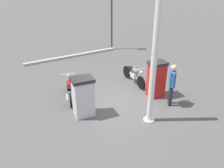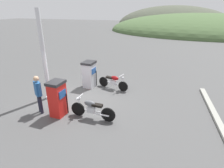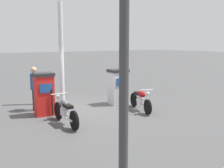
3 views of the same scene
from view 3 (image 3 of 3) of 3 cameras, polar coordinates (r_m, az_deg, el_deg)
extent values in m
plane|color=#4C4C4C|center=(10.68, -5.04, -5.63)|extent=(120.00, 120.00, 0.00)
cube|color=red|center=(10.18, -14.12, -2.42)|extent=(0.56, 0.67, 1.44)
cube|color=#1E478C|center=(9.86, -13.75, -0.89)|extent=(0.06, 0.45, 0.32)
cube|color=#262628|center=(10.06, -14.29, 1.96)|extent=(0.62, 0.74, 0.12)
cylinder|color=black|center=(9.98, -12.51, -3.85)|extent=(0.05, 0.05, 0.94)
cube|color=silver|center=(11.63, 1.25, -0.88)|extent=(0.62, 0.74, 1.39)
cube|color=#1E478C|center=(11.33, 2.05, 0.43)|extent=(0.06, 0.50, 0.32)
cube|color=#262628|center=(11.53, 1.26, 2.83)|extent=(0.68, 0.82, 0.12)
cylinder|color=black|center=(11.50, 3.03, -2.06)|extent=(0.05, 0.05, 0.91)
cylinder|color=black|center=(9.59, -11.27, -5.56)|extent=(0.61, 0.08, 0.61)
cylinder|color=black|center=(8.35, -7.97, -7.63)|extent=(0.61, 0.08, 0.61)
cube|color=silver|center=(8.99, -9.87, -5.84)|extent=(0.37, 0.21, 0.24)
cylinder|color=silver|center=(8.95, -9.75, -6.22)|extent=(1.03, 0.08, 0.05)
ellipsoid|color=#595B60|center=(8.98, -10.09, -4.01)|extent=(0.49, 0.23, 0.24)
cube|color=black|center=(8.68, -9.26, -4.64)|extent=(0.45, 0.21, 0.10)
cylinder|color=silver|center=(9.48, -11.24, -3.85)|extent=(0.26, 0.05, 0.57)
cylinder|color=silver|center=(9.34, -11.13, -2.03)|extent=(0.05, 0.56, 0.04)
sphere|color=silver|center=(9.46, -11.32, -2.65)|extent=(0.14, 0.14, 0.14)
cylinder|color=silver|center=(8.48, -9.27, -7.27)|extent=(0.55, 0.09, 0.07)
cylinder|color=black|center=(10.10, 7.52, -4.83)|extent=(0.57, 0.21, 0.58)
cylinder|color=black|center=(11.27, 4.60, -3.35)|extent=(0.57, 0.21, 0.58)
cube|color=silver|center=(10.61, 6.10, -3.58)|extent=(0.40, 0.29, 0.24)
cylinder|color=silver|center=(10.67, 5.98, -3.79)|extent=(0.97, 0.30, 0.05)
ellipsoid|color=maroon|center=(10.49, 6.28, -2.16)|extent=(0.52, 0.34, 0.24)
cube|color=black|center=(10.80, 5.53, -1.99)|extent=(0.48, 0.31, 0.10)
cylinder|color=silver|center=(10.07, 7.46, -3.12)|extent=(0.26, 0.11, 0.57)
cylinder|color=silver|center=(10.08, 7.30, -1.25)|extent=(0.18, 0.55, 0.04)
sphere|color=silver|center=(10.01, 7.53, -2.02)|extent=(0.17, 0.17, 0.14)
cylinder|color=silver|center=(11.13, 5.57, -3.41)|extent=(0.55, 0.21, 0.07)
cylinder|color=#1E1E2D|center=(10.94, -16.06, -3.34)|extent=(0.18, 0.18, 0.84)
cylinder|color=#1E1E2D|center=(11.13, -15.77, -3.12)|extent=(0.18, 0.18, 0.84)
cube|color=#265999|center=(10.91, -16.07, 0.52)|extent=(0.41, 0.37, 0.62)
cylinder|color=#265999|center=(10.68, -16.45, 0.50)|extent=(0.12, 0.12, 0.59)
cylinder|color=#265999|center=(11.13, -15.73, 0.86)|extent=(0.12, 0.12, 0.59)
sphere|color=tan|center=(10.86, -16.18, 2.91)|extent=(0.32, 0.32, 0.23)
cylinder|color=#38383A|center=(3.31, 2.49, -2.23)|extent=(0.12, 0.12, 4.06)
cylinder|color=silver|center=(11.78, -10.64, 6.29)|extent=(0.20, 0.20, 4.33)
cylinder|color=silver|center=(12.06, -10.35, -3.95)|extent=(0.40, 0.40, 0.04)
camera|label=1|loc=(18.64, -5.04, 15.45)|focal=36.20mm
camera|label=2|loc=(6.08, -63.52, 20.08)|focal=29.67mm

